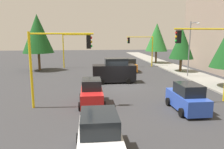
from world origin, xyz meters
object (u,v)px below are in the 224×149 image
at_px(traffic_signal_near_left, 207,50).
at_px(traffic_signal_far_left, 142,45).
at_px(street_lamp_curbside, 191,43).
at_px(tree_roadside_mid, 182,44).
at_px(tree_opposite_side, 38,34).
at_px(delivery_van_black, 114,71).
at_px(traffic_signal_far_right, 74,44).
at_px(car_blue, 187,98).
at_px(car_red, 92,93).
at_px(traffic_signal_near_right, 56,54).
at_px(car_white, 100,138).
at_px(tree_roadside_far, 157,37).
at_px(car_orange, 129,65).

relative_size(traffic_signal_near_left, traffic_signal_far_left, 1.13).
xyz_separation_m(traffic_signal_far_left, street_lamp_curbside, (10.39, 3.57, 0.63)).
bearing_deg(tree_roadside_mid, street_lamp_curbside, -10.33).
height_order(tree_opposite_side, delivery_van_black, tree_opposite_side).
height_order(traffic_signal_far_right, street_lamp_curbside, street_lamp_curbside).
bearing_deg(car_blue, car_red, -107.48).
distance_m(traffic_signal_near_right, traffic_signal_far_left, 22.97).
bearing_deg(car_white, traffic_signal_near_right, -159.09).
relative_size(tree_roadside_mid, tree_roadside_far, 0.83).
bearing_deg(tree_roadside_mid, traffic_signal_far_right, -110.94).
xyz_separation_m(street_lamp_curbside, car_blue, (11.41, -5.74, -3.45)).
relative_size(street_lamp_curbside, tree_opposite_side, 0.83).
relative_size(traffic_signal_far_left, tree_opposite_side, 0.62).
height_order(traffic_signal_far_left, delivery_van_black, traffic_signal_far_left).
height_order(traffic_signal_far_left, tree_roadside_far, tree_roadside_far).
bearing_deg(car_orange, car_red, -21.11).
height_order(delivery_van_black, car_blue, delivery_van_black).
distance_m(traffic_signal_far_right, car_white, 27.37).
bearing_deg(street_lamp_curbside, traffic_signal_far_left, -161.01).
height_order(traffic_signal_near_left, car_red, traffic_signal_near_left).
height_order(traffic_signal_near_right, tree_roadside_mid, tree_roadside_mid).
height_order(traffic_signal_near_left, delivery_van_black, traffic_signal_near_left).
relative_size(traffic_signal_far_right, traffic_signal_far_left, 1.07).
bearing_deg(car_red, tree_opposite_side, -156.23).
height_order(tree_roadside_mid, car_red, tree_roadside_mid).
distance_m(car_blue, car_white, 8.31).
distance_m(tree_roadside_mid, delivery_van_black, 12.46).
xyz_separation_m(traffic_signal_near_right, traffic_signal_near_left, (0.00, 11.41, 0.24)).
bearing_deg(car_orange, tree_roadside_far, 141.33).
bearing_deg(car_orange, traffic_signal_near_right, -28.32).
distance_m(traffic_signal_near_right, street_lamp_curbside, 17.71).
distance_m(tree_roadside_mid, car_orange, 8.17).
distance_m(traffic_signal_far_left, street_lamp_curbside, 11.00).
relative_size(traffic_signal_near_left, car_red, 1.54).
relative_size(traffic_signal_far_right, car_white, 1.35).
height_order(traffic_signal_far_left, tree_opposite_side, tree_opposite_side).
bearing_deg(tree_opposite_side, car_orange, 79.30).
distance_m(tree_roadside_far, car_orange, 11.72).
height_order(traffic_signal_near_left, traffic_signal_far_left, traffic_signal_near_left).
relative_size(delivery_van_black, car_orange, 1.14).
height_order(traffic_signal_near_left, tree_roadside_far, tree_roadside_far).
bearing_deg(traffic_signal_near_left, car_blue, -51.57).
distance_m(street_lamp_curbside, tree_opposite_side, 21.91).
relative_size(delivery_van_black, car_red, 1.26).
bearing_deg(traffic_signal_near_left, traffic_signal_far_left, -179.70).
height_order(traffic_signal_near_right, traffic_signal_near_left, traffic_signal_near_left).
xyz_separation_m(tree_roadside_far, tree_opposite_side, (6.00, -20.50, 0.58)).
bearing_deg(tree_roadside_far, traffic_signal_near_left, -8.93).
bearing_deg(car_blue, tree_roadside_far, 166.82).
distance_m(tree_roadside_mid, car_white, 24.95).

